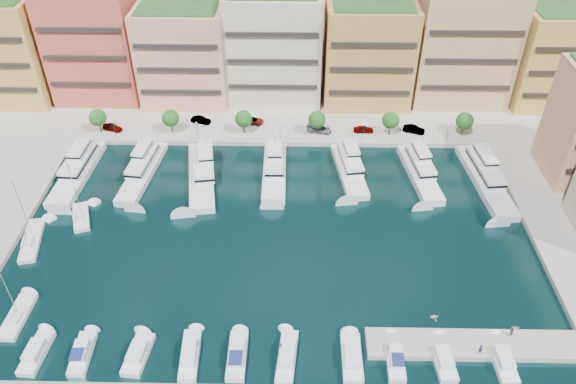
# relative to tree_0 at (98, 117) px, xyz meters

# --- Properties ---
(ground) EXTENTS (400.00, 400.00, 0.00)m
(ground) POSITION_rel_tree_0_xyz_m (40.00, -33.50, -4.74)
(ground) COLOR black
(ground) RESTS_ON ground
(north_quay) EXTENTS (220.00, 64.00, 2.00)m
(north_quay) POSITION_rel_tree_0_xyz_m (40.00, 28.50, -4.74)
(north_quay) COLOR #9E998E
(north_quay) RESTS_ON ground
(hillside) EXTENTS (240.00, 40.00, 58.00)m
(hillside) POSITION_rel_tree_0_xyz_m (40.00, 76.50, -4.74)
(hillside) COLOR #1B3616
(hillside) RESTS_ON ground
(finger_pier) EXTENTS (32.00, 5.00, 2.00)m
(finger_pier) POSITION_rel_tree_0_xyz_m (70.00, -55.50, -4.74)
(finger_pier) COLOR #9E998E
(finger_pier) RESTS_ON ground
(apartment_1) EXTENTS (20.00, 16.50, 26.80)m
(apartment_1) POSITION_rel_tree_0_xyz_m (-4.00, 18.49, 9.57)
(apartment_1) COLOR #BE4D3F
(apartment_1) RESTS_ON north_quay
(apartment_2) EXTENTS (20.00, 15.50, 22.80)m
(apartment_2) POSITION_rel_tree_0_xyz_m (17.00, 16.49, 7.57)
(apartment_2) COLOR #EEA385
(apartment_2) RESTS_ON north_quay
(apartment_3) EXTENTS (22.00, 16.50, 25.80)m
(apartment_3) POSITION_rel_tree_0_xyz_m (38.00, 18.49, 9.07)
(apartment_3) COLOR beige
(apartment_3) RESTS_ON north_quay
(apartment_4) EXTENTS (20.00, 15.50, 23.80)m
(apartment_4) POSITION_rel_tree_0_xyz_m (60.00, 16.49, 8.07)
(apartment_4) COLOR tan
(apartment_4) RESTS_ON north_quay
(apartment_5) EXTENTS (22.00, 16.50, 26.80)m
(apartment_5) POSITION_rel_tree_0_xyz_m (82.00, 18.49, 9.57)
(apartment_5) COLOR tan
(apartment_5) RESTS_ON north_quay
(apartment_6) EXTENTS (20.00, 15.50, 22.80)m
(apartment_6) POSITION_rel_tree_0_xyz_m (104.00, 16.49, 7.57)
(apartment_6) COLOR gold
(apartment_6) RESTS_ON north_quay
(backblock_0) EXTENTS (26.00, 18.00, 30.00)m
(backblock_0) POSITION_rel_tree_0_xyz_m (-15.00, 40.50, 11.26)
(backblock_0) COLOR beige
(backblock_0) RESTS_ON north_quay
(backblock_1) EXTENTS (26.00, 18.00, 30.00)m
(backblock_1) POSITION_rel_tree_0_xyz_m (15.00, 40.50, 11.26)
(backblock_1) COLOR tan
(backblock_1) RESTS_ON north_quay
(backblock_2) EXTENTS (26.00, 18.00, 30.00)m
(backblock_2) POSITION_rel_tree_0_xyz_m (45.00, 40.50, 11.26)
(backblock_2) COLOR tan
(backblock_2) RESTS_ON north_quay
(backblock_3) EXTENTS (26.00, 18.00, 30.00)m
(backblock_3) POSITION_rel_tree_0_xyz_m (75.00, 40.50, 11.26)
(backblock_3) COLOR gold
(backblock_3) RESTS_ON north_quay
(backblock_4) EXTENTS (26.00, 18.00, 30.00)m
(backblock_4) POSITION_rel_tree_0_xyz_m (105.00, 40.50, 11.26)
(backblock_4) COLOR #BE4D3F
(backblock_4) RESTS_ON north_quay
(tree_0) EXTENTS (3.80, 3.80, 5.65)m
(tree_0) POSITION_rel_tree_0_xyz_m (0.00, 0.00, 0.00)
(tree_0) COLOR #473323
(tree_0) RESTS_ON north_quay
(tree_1) EXTENTS (3.80, 3.80, 5.65)m
(tree_1) POSITION_rel_tree_0_xyz_m (16.00, 0.00, 0.00)
(tree_1) COLOR #473323
(tree_1) RESTS_ON north_quay
(tree_2) EXTENTS (3.80, 3.80, 5.65)m
(tree_2) POSITION_rel_tree_0_xyz_m (32.00, 0.00, 0.00)
(tree_2) COLOR #473323
(tree_2) RESTS_ON north_quay
(tree_3) EXTENTS (3.80, 3.80, 5.65)m
(tree_3) POSITION_rel_tree_0_xyz_m (48.00, 0.00, 0.00)
(tree_3) COLOR #473323
(tree_3) RESTS_ON north_quay
(tree_4) EXTENTS (3.80, 3.80, 5.65)m
(tree_4) POSITION_rel_tree_0_xyz_m (64.00, 0.00, 0.00)
(tree_4) COLOR #473323
(tree_4) RESTS_ON north_quay
(tree_5) EXTENTS (3.80, 3.80, 5.65)m
(tree_5) POSITION_rel_tree_0_xyz_m (80.00, 0.00, 0.00)
(tree_5) COLOR #473323
(tree_5) RESTS_ON north_quay
(lamppost_0) EXTENTS (0.30, 0.30, 4.20)m
(lamppost_0) POSITION_rel_tree_0_xyz_m (4.00, -2.30, -0.92)
(lamppost_0) COLOR black
(lamppost_0) RESTS_ON north_quay
(lamppost_1) EXTENTS (0.30, 0.30, 4.20)m
(lamppost_1) POSITION_rel_tree_0_xyz_m (22.00, -2.30, -0.92)
(lamppost_1) COLOR black
(lamppost_1) RESTS_ON north_quay
(lamppost_2) EXTENTS (0.30, 0.30, 4.20)m
(lamppost_2) POSITION_rel_tree_0_xyz_m (40.00, -2.30, -0.92)
(lamppost_2) COLOR black
(lamppost_2) RESTS_ON north_quay
(lamppost_3) EXTENTS (0.30, 0.30, 4.20)m
(lamppost_3) POSITION_rel_tree_0_xyz_m (58.00, -2.30, -0.92)
(lamppost_3) COLOR black
(lamppost_3) RESTS_ON north_quay
(lamppost_4) EXTENTS (0.30, 0.30, 4.20)m
(lamppost_4) POSITION_rel_tree_0_xyz_m (76.00, -2.30, -0.92)
(lamppost_4) COLOR black
(lamppost_4) RESTS_ON north_quay
(yacht_0) EXTENTS (5.91, 21.83, 7.30)m
(yacht_0) POSITION_rel_tree_0_xyz_m (-0.59, -14.40, -3.53)
(yacht_0) COLOR white
(yacht_0) RESTS_ON ground
(yacht_1) EXTENTS (6.51, 21.19, 7.30)m
(yacht_1) POSITION_rel_tree_0_xyz_m (12.54, -14.11, -3.65)
(yacht_1) COLOR white
(yacht_1) RESTS_ON ground
(yacht_2) EXTENTS (8.24, 22.84, 7.30)m
(yacht_2) POSITION_rel_tree_0_xyz_m (24.53, -14.75, -3.53)
(yacht_2) COLOR white
(yacht_2) RESTS_ON ground
(yacht_3) EXTENTS (4.73, 19.47, 7.30)m
(yacht_3) POSITION_rel_tree_0_xyz_m (39.20, -13.39, -3.53)
(yacht_3) COLOR white
(yacht_3) RESTS_ON ground
(yacht_4) EXTENTS (6.87, 18.53, 7.30)m
(yacht_4) POSITION_rel_tree_0_xyz_m (54.35, -12.83, -3.65)
(yacht_4) COLOR white
(yacht_4) RESTS_ON ground
(yacht_5) EXTENTS (6.76, 19.78, 7.30)m
(yacht_5) POSITION_rel_tree_0_xyz_m (68.49, -13.38, -3.53)
(yacht_5) COLOR white
(yacht_5) RESTS_ON ground
(yacht_6) EXTENTS (6.94, 24.04, 7.30)m
(yacht_6) POSITION_rel_tree_0_xyz_m (81.18, -15.35, -3.53)
(yacht_6) COLOR white
(yacht_6) RESTS_ON ground
(cruiser_0) EXTENTS (3.09, 7.57, 2.55)m
(cruiser_0) POSITION_rel_tree_0_xyz_m (7.03, -58.08, -4.20)
(cruiser_0) COLOR white
(cruiser_0) RESTS_ON ground
(cruiser_1) EXTENTS (2.75, 7.28, 2.66)m
(cruiser_1) POSITION_rel_tree_0_xyz_m (13.58, -58.09, -4.17)
(cruiser_1) COLOR white
(cruiser_1) RESTS_ON ground
(cruiser_2) EXTENTS (3.59, 7.34, 2.55)m
(cruiser_2) POSITION_rel_tree_0_xyz_m (21.53, -58.08, -4.20)
(cruiser_2) COLOR white
(cruiser_2) RESTS_ON ground
(cruiser_3) EXTENTS (2.88, 8.52, 2.55)m
(cruiser_3) POSITION_rel_tree_0_xyz_m (28.89, -58.09, -4.20)
(cruiser_3) COLOR white
(cruiser_3) RESTS_ON ground
(cruiser_4) EXTENTS (2.60, 8.05, 2.66)m
(cruiser_4) POSITION_rel_tree_0_xyz_m (35.57, -58.11, -4.17)
(cruiser_4) COLOR white
(cruiser_4) RESTS_ON ground
(cruiser_5) EXTENTS (3.25, 8.94, 2.55)m
(cruiser_5) POSITION_rel_tree_0_xyz_m (42.62, -58.10, -4.20)
(cruiser_5) COLOR white
(cruiser_5) RESTS_ON ground
(cruiser_6) EXTENTS (2.84, 7.97, 2.55)m
(cruiser_6) POSITION_rel_tree_0_xyz_m (51.72, -58.09, -4.20)
(cruiser_6) COLOR white
(cruiser_6) RESTS_ON ground
(cruiser_7) EXTENTS (2.66, 7.58, 2.66)m
(cruiser_7) POSITION_rel_tree_0_xyz_m (57.80, -58.10, -4.17)
(cruiser_7) COLOR white
(cruiser_7) RESTS_ON ground
(cruiser_8) EXTENTS (3.09, 7.44, 2.55)m
(cruiser_8) POSITION_rel_tree_0_xyz_m (64.47, -58.08, -4.20)
(cruiser_8) COLOR white
(cruiser_8) RESTS_ON ground
(cruiser_9) EXTENTS (2.82, 7.72, 2.55)m
(cruiser_9) POSITION_rel_tree_0_xyz_m (72.78, -58.08, -4.20)
(cruiser_9) COLOR white
(cruiser_9) RESTS_ON ground
(sailboat_2) EXTENTS (5.21, 8.36, 13.20)m
(sailboat_2) POSITION_rel_tree_0_xyz_m (4.16, -28.40, -4.42)
(sailboat_2) COLOR white
(sailboat_2) RESTS_ON ground
(sailboat_0) EXTENTS (3.06, 8.79, 13.20)m
(sailboat_0) POSITION_rel_tree_0_xyz_m (1.69, -51.60, -4.43)
(sailboat_0) COLOR white
(sailboat_0) RESTS_ON ground
(sailboat_1) EXTENTS (4.87, 11.24, 13.20)m
(sailboat_1) POSITION_rel_tree_0_xyz_m (-2.51, -34.79, -4.44)
(sailboat_1) COLOR white
(sailboat_1) RESTS_ON ground
(tender_1) EXTENTS (1.61, 1.46, 0.74)m
(tender_1) POSITION_rel_tree_0_xyz_m (64.77, -50.33, -4.37)
(tender_1) COLOR beige
(tender_1) RESTS_ON ground
(tender_3) EXTENTS (1.60, 1.43, 0.77)m
(tender_3) POSITION_rel_tree_0_xyz_m (76.32, -52.25, -4.36)
(tender_3) COLOR beige
(tender_3) RESTS_ON ground
(car_0) EXTENTS (4.88, 3.32, 1.54)m
(car_0) POSITION_rel_tree_0_xyz_m (2.44, 0.84, -2.97)
(car_0) COLOR gray
(car_0) RESTS_ON north_quay
(car_1) EXTENTS (4.80, 2.81, 1.50)m
(car_1) POSITION_rel_tree_0_xyz_m (21.72, 4.35, -3.00)
(car_1) COLOR gray
(car_1) RESTS_ON north_quay
(car_2) EXTENTS (5.40, 3.33, 1.39)m
(car_2) POSITION_rel_tree_0_xyz_m (33.59, 4.48, -3.05)
(car_2) COLOR gray
(car_2) RESTS_ON north_quay
(car_3) EXTENTS (5.87, 3.43, 1.60)m
(car_3) POSITION_rel_tree_0_xyz_m (48.57, 0.90, -2.94)
(car_3) COLOR gray
(car_3) RESTS_ON north_quay
(car_4) EXTENTS (4.39, 1.80, 1.49)m
(car_4) POSITION_rel_tree_0_xyz_m (58.43, 1.11, -3.00)
(car_4) COLOR gray
(car_4) RESTS_ON north_quay
(car_5) EXTENTS (5.07, 3.24, 1.58)m
(car_5) POSITION_rel_tree_0_xyz_m (69.61, 1.15, -2.95)
(car_5) COLOR gray
(car_5) RESTS_ON north_quay
(person_0) EXTENTS (0.54, 0.72, 1.78)m
(person_0) POSITION_rel_tree_0_xyz_m (69.72, -57.15, -2.85)
(person_0) COLOR #282851
(person_0) RESTS_ON finger_pier
(person_1) EXTENTS (0.91, 0.78, 1.60)m
(person_1) POSITION_rel_tree_0_xyz_m (74.86, -54.11, -2.94)
(person_1) COLOR #48302B
(person_1) RESTS_ON finger_pier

